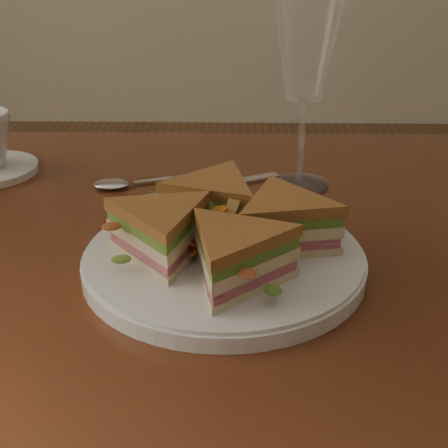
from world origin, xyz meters
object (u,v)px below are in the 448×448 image
(sandwich_wedges, at_px, (224,229))
(knife, at_px, (202,189))
(plate, at_px, (224,261))
(table, at_px, (176,316))
(spoon, at_px, (128,183))
(wine_glass, at_px, (306,53))

(sandwich_wedges, xyz_separation_m, knife, (-0.03, 0.21, -0.04))
(plate, bearing_deg, table, 135.57)
(knife, bearing_deg, spoon, 145.73)
(plate, height_order, spoon, plate)
(knife, bearing_deg, plate, -107.40)
(spoon, relative_size, knife, 0.89)
(plate, height_order, wine_glass, wine_glass)
(sandwich_wedges, bearing_deg, table, 135.57)
(table, distance_m, plate, 0.13)
(knife, bearing_deg, table, -126.21)
(table, bearing_deg, sandwich_wedges, -44.43)
(sandwich_wedges, relative_size, spoon, 1.51)
(plate, xyz_separation_m, knife, (-0.03, 0.21, -0.01))
(plate, relative_size, spoon, 1.63)
(spoon, height_order, wine_glass, wine_glass)
(knife, bearing_deg, wine_glass, -18.70)
(table, relative_size, spoon, 6.82)
(spoon, bearing_deg, knife, -27.68)
(plate, bearing_deg, sandwich_wedges, -45.00)
(sandwich_wedges, bearing_deg, plate, 135.00)
(sandwich_wedges, distance_m, wine_glass, 0.28)
(sandwich_wedges, bearing_deg, knife, 99.35)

